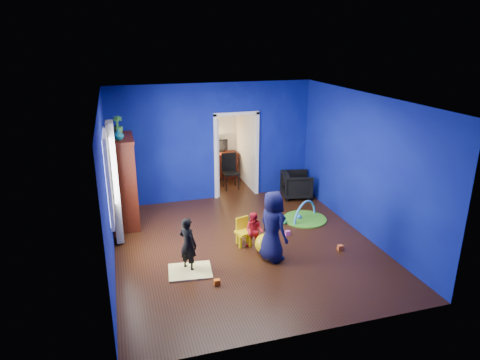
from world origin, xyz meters
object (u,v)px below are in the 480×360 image
object	(u,v)px
armchair	(297,185)
study_desk	(222,165)
toddler_red	(254,231)
hopper_ball	(265,244)
child_black	(188,244)
vase	(118,135)
kid_chair	(244,233)
tv_armoire	(123,181)
child_navy	(273,226)
folding_chair	(231,172)
crt_tv	(124,179)
play_mat	(305,219)

from	to	relation	value
armchair	study_desk	bearing A→B (deg)	46.31
toddler_red	hopper_ball	size ratio (longest dim) A/B	1.91
child_black	hopper_ball	size ratio (longest dim) A/B	2.54
vase	kid_chair	distance (m)	3.19
child_black	vase	bearing A→B (deg)	-12.38
tv_armoire	armchair	bearing A→B (deg)	5.60
child_navy	folding_chair	size ratio (longest dim) A/B	1.45
tv_armoire	folding_chair	world-z (taller)	tv_armoire
kid_chair	crt_tv	bearing A→B (deg)	124.22
armchair	toddler_red	xyz separation A→B (m)	(-1.91, -2.35, 0.04)
tv_armoire	study_desk	xyz separation A→B (m)	(2.82, 2.48, -0.60)
folding_chair	armchair	bearing A→B (deg)	-37.29
crt_tv	study_desk	size ratio (longest dim) A/B	0.80
hopper_ball	play_mat	distance (m)	1.86
toddler_red	kid_chair	distance (m)	0.28
child_navy	toddler_red	bearing A→B (deg)	2.71
tv_armoire	crt_tv	world-z (taller)	tv_armoire
tv_armoire	hopper_ball	distance (m)	3.39
tv_armoire	kid_chair	bearing A→B (deg)	-38.16
armchair	study_desk	world-z (taller)	study_desk
child_navy	study_desk	xyz separation A→B (m)	(0.28, 4.89, -0.29)
hopper_ball	study_desk	xyz separation A→B (m)	(0.33, 4.64, 0.18)
toddler_red	kid_chair	world-z (taller)	toddler_red
crt_tv	play_mat	size ratio (longest dim) A/B	0.72
study_desk	folding_chair	xyz separation A→B (m)	(0.00, -0.96, 0.09)
child_black	tv_armoire	size ratio (longest dim) A/B	0.51
child_black	toddler_red	distance (m)	1.43
child_black	kid_chair	bearing A→B (deg)	-101.19
hopper_ball	study_desk	bearing A→B (deg)	85.96
child_navy	vase	xyz separation A→B (m)	(-2.54, 2.12, 1.40)
toddler_red	study_desk	xyz separation A→B (m)	(0.47, 4.41, 0.00)
toddler_red	play_mat	size ratio (longest dim) A/B	0.76
hopper_ball	kid_chair	xyz separation A→B (m)	(-0.29, 0.44, 0.05)
toddler_red	folding_chair	distance (m)	3.48
vase	study_desk	size ratio (longest dim) A/B	0.25
child_black	child_navy	bearing A→B (deg)	-130.80
toddler_red	study_desk	size ratio (longest dim) A/B	0.85
child_black	hopper_ball	bearing A→B (deg)	-121.38
play_mat	folding_chair	xyz separation A→B (m)	(-1.06, 2.47, 0.45)
kid_chair	study_desk	world-z (taller)	study_desk
kid_chair	play_mat	bearing A→B (deg)	7.81
vase	tv_armoire	distance (m)	1.13
armchair	hopper_ball	distance (m)	3.14
toddler_red	folding_chair	world-z (taller)	folding_chair
crt_tv	child_navy	bearing A→B (deg)	-44.00
child_black	toddler_red	world-z (taller)	child_black
child_navy	hopper_ball	world-z (taller)	child_navy
toddler_red	study_desk	bearing A→B (deg)	123.14
armchair	study_desk	distance (m)	2.52
crt_tv	hopper_ball	size ratio (longest dim) A/B	1.79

